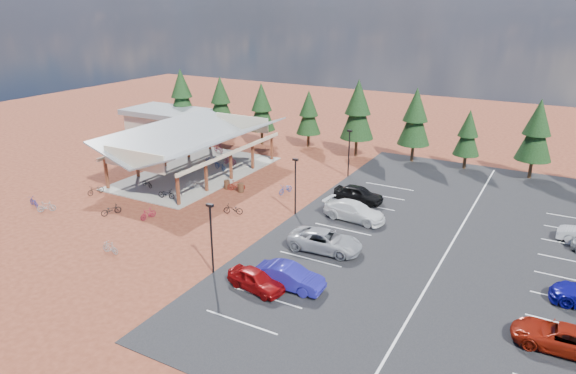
{
  "coord_description": "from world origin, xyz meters",
  "views": [
    {
      "loc": [
        24.88,
        -35.04,
        17.67
      ],
      "look_at": [
        3.5,
        3.38,
        1.87
      ],
      "focal_mm": 32.0,
      "sensor_mm": 36.0,
      "label": 1
    }
  ],
  "objects_px": {
    "bike_6": "(220,165)",
    "bike_8": "(96,190)",
    "bike_pavilion": "(195,139)",
    "car_6": "(561,337)",
    "bike_13": "(110,248)",
    "bike_1": "(160,169)",
    "trash_bin_0": "(241,188)",
    "trash_bin_1": "(227,185)",
    "lamp_post_2": "(349,150)",
    "bike_7": "(230,160)",
    "bike_4": "(166,194)",
    "bike_15": "(236,185)",
    "bike_5": "(192,184)",
    "bike_11": "(148,214)",
    "car_1": "(289,277)",
    "lamp_post_0": "(211,234)",
    "car_3": "(354,211)",
    "outbuilding": "(166,122)",
    "car_2": "(325,241)",
    "car_4": "(358,194)",
    "bike_16": "(233,209)",
    "bike_9": "(46,207)",
    "lamp_post_1": "(295,183)",
    "bike_12": "(111,210)",
    "car_0": "(256,280)",
    "bike_14": "(286,189)",
    "bike_3": "(218,148)",
    "bike_10": "(34,202)"
  },
  "relations": [
    {
      "from": "bike_4",
      "to": "bike_6",
      "type": "distance_m",
      "value": 9.78
    },
    {
      "from": "lamp_post_2",
      "to": "bike_7",
      "type": "xyz_separation_m",
      "value": [
        -13.54,
        -2.82,
        -2.37
      ]
    },
    {
      "from": "bike_5",
      "to": "bike_3",
      "type": "bearing_deg",
      "value": 5.13
    },
    {
      "from": "bike_1",
      "to": "trash_bin_0",
      "type": "bearing_deg",
      "value": -72.21
    },
    {
      "from": "lamp_post_1",
      "to": "car_6",
      "type": "distance_m",
      "value": 23.59
    },
    {
      "from": "bike_7",
      "to": "bike_9",
      "type": "distance_m",
      "value": 20.5
    },
    {
      "from": "bike_11",
      "to": "bike_14",
      "type": "xyz_separation_m",
      "value": [
        7.36,
        11.26,
        0.01
      ]
    },
    {
      "from": "bike_7",
      "to": "bike_14",
      "type": "relative_size",
      "value": 0.9
    },
    {
      "from": "car_2",
      "to": "car_4",
      "type": "xyz_separation_m",
      "value": [
        -1.53,
        10.58,
        0.01
      ]
    },
    {
      "from": "car_6",
      "to": "outbuilding",
      "type": "bearing_deg",
      "value": -117.85
    },
    {
      "from": "bike_3",
      "to": "bike_16",
      "type": "bearing_deg",
      "value": -122.75
    },
    {
      "from": "bike_1",
      "to": "car_6",
      "type": "height_order",
      "value": "car_6"
    },
    {
      "from": "lamp_post_2",
      "to": "bike_3",
      "type": "distance_m",
      "value": 17.98
    },
    {
      "from": "bike_13",
      "to": "bike_1",
      "type": "bearing_deg",
      "value": -148.79
    },
    {
      "from": "bike_6",
      "to": "bike_8",
      "type": "height_order",
      "value": "bike_6"
    },
    {
      "from": "trash_bin_0",
      "to": "bike_5",
      "type": "distance_m",
      "value": 5.06
    },
    {
      "from": "bike_4",
      "to": "bike_14",
      "type": "relative_size",
      "value": 0.94
    },
    {
      "from": "bike_11",
      "to": "car_2",
      "type": "distance_m",
      "value": 16.13
    },
    {
      "from": "lamp_post_0",
      "to": "bike_5",
      "type": "height_order",
      "value": "lamp_post_0"
    },
    {
      "from": "lamp_post_0",
      "to": "trash_bin_1",
      "type": "bearing_deg",
      "value": 122.28
    },
    {
      "from": "trash_bin_0",
      "to": "bike_10",
      "type": "xyz_separation_m",
      "value": [
        -14.54,
        -12.45,
        -0.02
      ]
    },
    {
      "from": "bike_9",
      "to": "lamp_post_1",
      "type": "bearing_deg",
      "value": -107.48
    },
    {
      "from": "bike_11",
      "to": "car_6",
      "type": "height_order",
      "value": "car_6"
    },
    {
      "from": "bike_3",
      "to": "bike_7",
      "type": "bearing_deg",
      "value": -113.04
    },
    {
      "from": "lamp_post_0",
      "to": "car_3",
      "type": "height_order",
      "value": "lamp_post_0"
    },
    {
      "from": "bike_pavilion",
      "to": "car_6",
      "type": "height_order",
      "value": "bike_pavilion"
    },
    {
      "from": "car_3",
      "to": "car_4",
      "type": "bearing_deg",
      "value": 21.95
    },
    {
      "from": "trash_bin_0",
      "to": "bike_11",
      "type": "bearing_deg",
      "value": -108.77
    },
    {
      "from": "bike_4",
      "to": "bike_10",
      "type": "xyz_separation_m",
      "value": [
        -9.52,
        -7.29,
        -0.14
      ]
    },
    {
      "from": "lamp_post_1",
      "to": "bike_5",
      "type": "distance_m",
      "value": 12.48
    },
    {
      "from": "bike_9",
      "to": "bike_16",
      "type": "relative_size",
      "value": 0.91
    },
    {
      "from": "bike_12",
      "to": "car_0",
      "type": "bearing_deg",
      "value": -171.8
    },
    {
      "from": "trash_bin_1",
      "to": "bike_15",
      "type": "distance_m",
      "value": 1.08
    },
    {
      "from": "bike_14",
      "to": "car_1",
      "type": "relative_size",
      "value": 0.4
    },
    {
      "from": "bike_pavilion",
      "to": "bike_6",
      "type": "bearing_deg",
      "value": 49.15
    },
    {
      "from": "car_3",
      "to": "car_0",
      "type": "bearing_deg",
      "value": 179.71
    },
    {
      "from": "bike_4",
      "to": "bike_14",
      "type": "height_order",
      "value": "bike_4"
    },
    {
      "from": "bike_5",
      "to": "trash_bin_1",
      "type": "bearing_deg",
      "value": -81.3
    },
    {
      "from": "bike_6",
      "to": "bike_7",
      "type": "bearing_deg",
      "value": 25.82
    },
    {
      "from": "trash_bin_0",
      "to": "bike_16",
      "type": "bearing_deg",
      "value": -62.73
    },
    {
      "from": "bike_4",
      "to": "bike_15",
      "type": "distance_m",
      "value": 6.88
    },
    {
      "from": "car_0",
      "to": "car_4",
      "type": "relative_size",
      "value": 0.88
    },
    {
      "from": "outbuilding",
      "to": "bike_4",
      "type": "distance_m",
      "value": 25.05
    },
    {
      "from": "bike_1",
      "to": "bike_9",
      "type": "xyz_separation_m",
      "value": [
        -1.55,
        -13.03,
        -0.1
      ]
    },
    {
      "from": "trash_bin_1",
      "to": "car_6",
      "type": "distance_m",
      "value": 32.85
    },
    {
      "from": "lamp_post_0",
      "to": "car_4",
      "type": "bearing_deg",
      "value": 77.66
    },
    {
      "from": "trash_bin_0",
      "to": "car_4",
      "type": "xyz_separation_m",
      "value": [
        11.24,
        3.01,
        0.38
      ]
    },
    {
      "from": "bike_7",
      "to": "car_1",
      "type": "relative_size",
      "value": 0.36
    },
    {
      "from": "bike_3",
      "to": "bike_8",
      "type": "distance_m",
      "value": 17.93
    },
    {
      "from": "bike_4",
      "to": "bike_13",
      "type": "distance_m",
      "value": 11.33
    }
  ]
}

